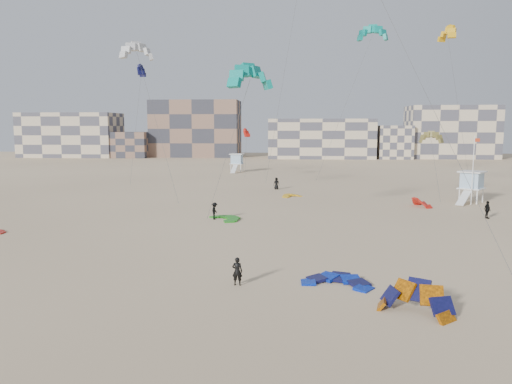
# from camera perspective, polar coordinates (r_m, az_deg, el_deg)

# --- Properties ---
(ground) EXTENTS (320.00, 320.00, 0.00)m
(ground) POSITION_cam_1_polar(r_m,az_deg,el_deg) (28.67, 0.94, -12.30)
(ground) COLOR beige
(ground) RESTS_ON ground
(kite_ground_blue) EXTENTS (4.99, 5.14, 1.35)m
(kite_ground_blue) POSITION_cam_1_polar(r_m,az_deg,el_deg) (31.82, 9.23, -10.37)
(kite_ground_blue) COLOR #0C3AB8
(kite_ground_blue) RESTS_ON ground
(kite_ground_orange) EXTENTS (5.53, 5.49, 4.01)m
(kite_ground_orange) POSITION_cam_1_polar(r_m,az_deg,el_deg) (28.13, 17.62, -13.06)
(kite_ground_orange) COLOR orange
(kite_ground_orange) RESTS_ON ground
(kite_ground_green) EXTENTS (5.22, 5.17, 0.67)m
(kite_ground_green) POSITION_cam_1_polar(r_m,az_deg,el_deg) (52.70, -3.51, -3.14)
(kite_ground_green) COLOR #188E1A
(kite_ground_green) RESTS_ON ground
(kite_ground_red_far) EXTENTS (3.87, 3.78, 3.12)m
(kite_ground_red_far) POSITION_cam_1_polar(r_m,az_deg,el_deg) (64.14, 18.37, -1.60)
(kite_ground_red_far) COLOR red
(kite_ground_red_far) RESTS_ON ground
(kite_ground_yellow) EXTENTS (3.93, 3.96, 1.11)m
(kite_ground_yellow) POSITION_cam_1_polar(r_m,az_deg,el_deg) (69.61, 4.09, -0.54)
(kite_ground_yellow) COLOR yellow
(kite_ground_yellow) RESTS_ON ground
(kitesurfer_main) EXTENTS (0.67, 0.46, 1.76)m
(kitesurfer_main) POSITION_cam_1_polar(r_m,az_deg,el_deg) (31.03, -2.16, -9.04)
(kitesurfer_main) COLOR black
(kitesurfer_main) RESTS_ON ground
(kitesurfer_c) EXTENTS (0.81, 1.24, 1.80)m
(kitesurfer_c) POSITION_cam_1_polar(r_m,az_deg,el_deg) (52.60, -4.75, -2.17)
(kitesurfer_c) COLOR black
(kitesurfer_c) RESTS_ON ground
(kitesurfer_d) EXTENTS (0.62, 1.16, 1.88)m
(kitesurfer_d) POSITION_cam_1_polar(r_m,az_deg,el_deg) (58.33, 24.93, -1.86)
(kitesurfer_d) COLOR black
(kitesurfer_d) RESTS_ON ground
(kitesurfer_e) EXTENTS (0.97, 0.70, 1.85)m
(kitesurfer_e) POSITION_cam_1_polar(r_m,az_deg,el_deg) (77.51, 2.35, 0.98)
(kitesurfer_e) COLOR black
(kitesurfer_e) RESTS_ON ground
(kitesurfer_f) EXTENTS (0.66, 1.66, 1.75)m
(kitesurfer_f) POSITION_cam_1_polar(r_m,az_deg,el_deg) (87.92, 23.77, 1.09)
(kitesurfer_f) COLOR black
(kitesurfer_f) RESTS_ON ground
(kite_fly_teal_a) EXTENTS (7.23, 6.14, 14.72)m
(kite_fly_teal_a) POSITION_cam_1_polar(r_m,az_deg,el_deg) (46.50, -0.66, 12.79)
(kite_fly_teal_a) COLOR #01998F
(kite_fly_teal_a) RESTS_ON ground
(kite_fly_grey) EXTENTS (8.06, 6.05, 18.74)m
(kite_fly_grey) POSITION_cam_1_polar(r_m,az_deg,el_deg) (62.24, -13.45, 15.23)
(kite_fly_grey) COLOR white
(kite_fly_grey) RESTS_ON ground
(kite_fly_olive) EXTENTS (3.86, 10.51, 8.34)m
(kite_fly_olive) POSITION_cam_1_polar(r_m,az_deg,el_deg) (69.84, 19.36, 5.79)
(kite_fly_olive) COLOR olive
(kite_fly_olive) RESTS_ON ground
(kite_fly_yellow) EXTENTS (8.22, 7.82, 22.72)m
(kite_fly_yellow) POSITION_cam_1_polar(r_m,az_deg,el_deg) (77.12, 21.02, 16.45)
(kite_fly_yellow) COLOR yellow
(kite_fly_yellow) RESTS_ON ground
(kite_fly_navy) EXTENTS (3.98, 9.52, 18.65)m
(kite_fly_navy) POSITION_cam_1_polar(r_m,az_deg,el_deg) (84.20, -12.96, 13.27)
(kite_fly_navy) COLOR #111044
(kite_fly_navy) RESTS_ON ground
(kite_fly_teal_b) EXTENTS (10.86, 4.79, 24.57)m
(kite_fly_teal_b) POSITION_cam_1_polar(r_m,az_deg,el_deg) (83.72, 13.20, 17.12)
(kite_fly_teal_b) COLOR #01998F
(kite_fly_teal_b) RESTS_ON ground
(kite_fly_red) EXTENTS (3.45, 5.40, 8.69)m
(kite_fly_red) POSITION_cam_1_polar(r_m,az_deg,el_deg) (90.55, -1.09, 6.71)
(kite_fly_red) COLOR red
(kite_fly_red) RESTS_ON ground
(lifeguard_tower_near) EXTENTS (4.03, 6.11, 4.06)m
(lifeguard_tower_near) POSITION_cam_1_polar(r_m,az_deg,el_deg) (69.53, 23.42, 0.52)
(lifeguard_tower_near) COLOR white
(lifeguard_tower_near) RESTS_ON ground
(lifeguard_tower_far) EXTENTS (3.12, 5.57, 3.94)m
(lifeguard_tower_far) POSITION_cam_1_polar(r_m,az_deg,el_deg) (107.23, -2.20, 3.34)
(lifeguard_tower_far) COLOR white
(lifeguard_tower_far) RESTS_ON ground
(flagpole) EXTENTS (0.70, 0.11, 8.60)m
(flagpole) POSITION_cam_1_polar(r_m,az_deg,el_deg) (67.37, 23.56, 2.43)
(flagpole) COLOR white
(flagpole) RESTS_ON ground
(condo_west_a) EXTENTS (30.00, 15.00, 14.00)m
(condo_west_a) POSITION_cam_1_polar(r_m,az_deg,el_deg) (172.50, -20.34, 6.13)
(condo_west_a) COLOR beige
(condo_west_a) RESTS_ON ground
(condo_west_b) EXTENTS (28.00, 14.00, 18.00)m
(condo_west_b) POSITION_cam_1_polar(r_m,az_deg,el_deg) (164.00, -6.86, 7.19)
(condo_west_b) COLOR #81604E
(condo_west_b) RESTS_ON ground
(condo_mid) EXTENTS (32.00, 16.00, 12.00)m
(condo_mid) POSITION_cam_1_polar(r_m,az_deg,el_deg) (157.20, 7.41, 6.08)
(condo_mid) COLOR beige
(condo_mid) RESTS_ON ground
(condo_east) EXTENTS (26.00, 14.00, 16.00)m
(condo_east) POSITION_cam_1_polar(r_m,az_deg,el_deg) (166.16, 21.38, 6.39)
(condo_east) COLOR beige
(condo_east) RESTS_ON ground
(condo_fill_left) EXTENTS (12.00, 10.00, 8.00)m
(condo_fill_left) POSITION_cam_1_polar(r_m,az_deg,el_deg) (163.39, -14.17, 5.26)
(condo_fill_left) COLOR #81604E
(condo_fill_left) RESTS_ON ground
(condo_fill_right) EXTENTS (10.00, 10.00, 10.00)m
(condo_fill_right) POSITION_cam_1_polar(r_m,az_deg,el_deg) (157.96, 15.47, 5.51)
(condo_fill_right) COLOR beige
(condo_fill_right) RESTS_ON ground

